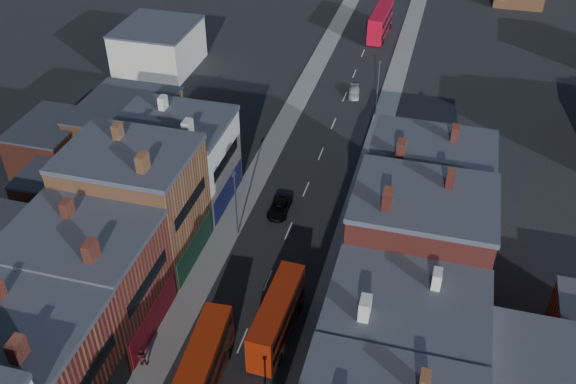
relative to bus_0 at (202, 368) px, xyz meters
The scene contains 11 objects.
pavement_west 39.97m from the bus_0, 97.20° to the left, with size 3.00×200.00×0.12m, color gray.
pavement_east 40.45m from the bus_0, 78.57° to the left, with size 3.00×200.00×0.12m, color gray.
lamp_post_2 20.05m from the bus_0, 100.70° to the left, with size 0.25×0.70×8.12m.
lamp_post_3 50.08m from the bus_0, 82.30° to the left, with size 0.25×0.70×8.12m.
bus_0 is the anchor object (origin of this frame).
bus_1 8.36m from the bus_0, 58.83° to the left, with size 2.86×10.19×4.37m.
bus_2 77.63m from the bus_0, 87.79° to the left, with size 3.11×11.10×4.76m.
car_2 24.65m from the bus_0, 90.89° to the left, with size 2.16×4.68×1.30m, color black.
car_3 54.42m from the bus_0, 87.10° to the left, with size 1.54×3.80×1.10m, color silver.
ped_1 6.21m from the bus_0, behind, with size 0.94×0.52×1.94m, color #441B1B.
ped_3 10.78m from the bus_0, 30.43° to the left, with size 0.96×0.44×1.64m, color #5A524D.
Camera 1 is at (14.06, -20.11, 45.33)m, focal length 40.00 mm.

